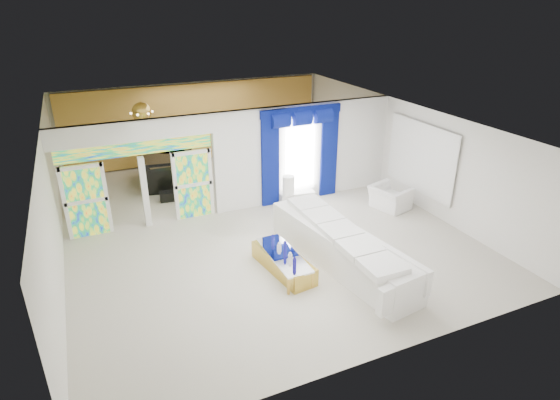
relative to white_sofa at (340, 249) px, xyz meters
name	(u,v)px	position (x,y,z in m)	size (l,w,h in m)	color
floor	(253,221)	(-1.07, 3.00, -0.43)	(12.00, 12.00, 0.00)	#B7AF9E
dividing_wall	(306,152)	(1.08, 4.00, 1.07)	(5.70, 0.18, 3.00)	white
dividing_header	(134,131)	(-3.92, 4.00, 2.29)	(4.30, 0.18, 0.55)	white
stained_panel_left	(86,201)	(-5.34, 4.00, 0.57)	(0.95, 0.04, 2.00)	#994C3F
stained_panel_right	(193,184)	(-2.49, 4.00, 0.57)	(0.95, 0.04, 2.00)	#994C3F
stained_transom	(136,149)	(-3.92, 4.00, 1.82)	(4.00, 0.05, 0.35)	#994C3F
window_pane	(300,155)	(0.83, 3.90, 1.02)	(1.00, 0.02, 2.30)	white
blue_drape_left	(270,162)	(-0.17, 3.87, 0.97)	(0.55, 0.10, 2.80)	#040C4D
blue_drape_right	(329,153)	(1.83, 3.87, 0.97)	(0.55, 0.10, 2.80)	#040C4D
blue_pelmet	(301,111)	(0.83, 3.87, 2.39)	(2.60, 0.12, 0.25)	#040C4D
wall_mirror	(421,158)	(3.87, 2.00, 1.12)	(0.04, 2.70, 1.90)	white
gold_curtains	(197,122)	(-1.07, 8.90, 1.07)	(9.70, 0.12, 2.90)	#B7812B
white_sofa	(340,249)	(0.00, 0.00, 0.00)	(0.97, 4.52, 0.86)	white
coffee_table	(283,263)	(-1.35, 0.30, -0.22)	(0.64, 1.91, 0.42)	gold
console_table	(297,198)	(0.63, 3.63, -0.25)	(1.09, 0.35, 0.36)	white
table_lamp	(288,185)	(0.33, 3.63, 0.22)	(0.36, 0.36, 0.58)	white
armchair	(390,198)	(3.01, 2.15, -0.08)	(1.08, 0.94, 0.70)	white
grand_piano	(163,168)	(-2.80, 7.04, 0.09)	(1.58, 2.07, 1.04)	black
piano_bench	(174,195)	(-2.80, 5.44, -0.28)	(0.89, 0.35, 0.30)	black
tv_console	(83,201)	(-5.44, 5.60, -0.06)	(0.51, 0.46, 0.74)	tan
chandelier	(142,112)	(-3.37, 6.40, 2.22)	(0.60, 0.60, 0.60)	gold
decanters	(285,252)	(-1.32, 0.27, 0.09)	(0.14, 1.28, 0.29)	navy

